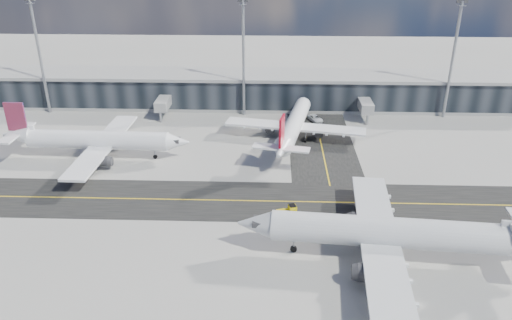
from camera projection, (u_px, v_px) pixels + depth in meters
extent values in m
plane|color=gray|center=(228.00, 212.00, 83.15)|extent=(300.00, 300.00, 0.00)
cube|color=black|center=(230.00, 200.00, 86.77)|extent=(180.00, 14.00, 0.02)
cube|color=black|center=(319.00, 135.00, 114.26)|extent=(14.00, 50.00, 0.02)
cube|color=yellow|center=(230.00, 200.00, 86.76)|extent=(180.00, 0.25, 0.01)
cube|color=yellow|center=(319.00, 135.00, 114.25)|extent=(0.25, 50.00, 0.01)
cube|color=black|center=(245.00, 91.00, 131.26)|extent=(150.00, 12.00, 8.00)
cube|color=gray|center=(245.00, 75.00, 129.40)|extent=(152.00, 13.00, 0.80)
cube|color=gray|center=(246.00, 104.00, 132.78)|extent=(150.00, 12.20, 0.80)
cube|color=gray|center=(164.00, 102.00, 124.87)|extent=(3.00, 10.00, 2.40)
cylinder|color=gray|center=(161.00, 117.00, 121.32)|extent=(0.60, 0.60, 2.40)
cube|color=gray|center=(365.00, 104.00, 123.26)|extent=(3.00, 10.00, 2.40)
cylinder|color=gray|center=(367.00, 120.00, 119.71)|extent=(0.60, 0.60, 2.40)
cylinder|color=gray|center=(40.00, 58.00, 122.29)|extent=(0.70, 0.70, 28.00)
cylinder|color=gray|center=(244.00, 60.00, 120.69)|extent=(0.70, 0.70, 28.00)
cylinder|color=gray|center=(452.00, 62.00, 119.08)|extent=(0.70, 0.70, 28.00)
cube|color=#2D2D30|center=(463.00, 0.00, 113.08)|extent=(2.50, 0.50, 1.40)
cylinder|color=white|center=(98.00, 140.00, 101.55)|extent=(28.99, 4.70, 3.85)
cone|color=white|center=(177.00, 142.00, 100.59)|extent=(4.93, 3.99, 3.85)
cone|color=white|center=(17.00, 135.00, 102.29)|extent=(5.89, 4.02, 3.85)
cube|color=white|center=(103.00, 144.00, 101.90)|extent=(5.78, 32.87, 0.48)
cylinder|color=#2D2D30|center=(117.00, 138.00, 107.52)|extent=(4.11, 2.33, 2.22)
cylinder|color=#2D2D30|center=(99.00, 161.00, 97.07)|extent=(4.11, 2.33, 2.22)
cube|color=silver|center=(117.00, 135.00, 107.19)|extent=(1.94, 0.44, 0.77)
cube|color=silver|center=(98.00, 158.00, 96.74)|extent=(1.94, 0.44, 0.77)
cube|color=#602348|center=(16.00, 117.00, 100.55)|extent=(4.06, 0.55, 5.97)
cube|color=white|center=(17.00, 133.00, 102.05)|extent=(3.04, 11.63, 0.34)
cube|color=#2D2D30|center=(175.00, 140.00, 100.45)|extent=(1.99, 2.17, 0.67)
cylinder|color=gray|center=(155.00, 153.00, 102.01)|extent=(0.24, 0.24, 1.93)
cylinder|color=black|center=(155.00, 157.00, 102.32)|extent=(0.88, 0.36, 0.87)
cylinder|color=black|center=(100.00, 149.00, 105.62)|extent=(1.07, 0.51, 1.06)
cylinder|color=black|center=(91.00, 160.00, 100.40)|extent=(1.07, 0.51, 1.06)
cylinder|color=white|center=(294.00, 124.00, 110.18)|extent=(8.91, 27.82, 3.68)
cone|color=white|center=(304.00, 102.00, 124.00)|extent=(4.50, 5.22, 3.68)
cone|color=white|center=(281.00, 151.00, 95.73)|extent=(4.67, 6.13, 3.68)
cube|color=white|center=(295.00, 126.00, 111.39)|extent=(31.61, 10.52, 0.46)
cylinder|color=#2D2D30|center=(271.00, 127.00, 113.76)|extent=(2.82, 4.20, 2.12)
cylinder|color=#2D2D30|center=(320.00, 131.00, 111.50)|extent=(2.82, 4.20, 2.12)
cube|color=silver|center=(271.00, 124.00, 113.45)|extent=(0.71, 1.88, 0.74)
cube|color=silver|center=(320.00, 128.00, 111.18)|extent=(0.71, 1.88, 0.74)
cube|color=#A90B1D|center=(282.00, 131.00, 94.50)|extent=(1.15, 3.88, 5.71)
cube|color=white|center=(281.00, 148.00, 95.49)|extent=(11.34, 4.65, 0.32)
cube|color=#2D2D30|center=(304.00, 101.00, 123.44)|extent=(2.34, 2.20, 0.64)
cylinder|color=gray|center=(301.00, 118.00, 121.03)|extent=(0.26, 0.26, 1.84)
cylinder|color=black|center=(301.00, 121.00, 121.32)|extent=(0.48, 0.88, 0.83)
cylinder|color=black|center=(281.00, 138.00, 111.28)|extent=(0.65, 1.08, 1.01)
cylinder|color=black|center=(305.00, 140.00, 110.15)|extent=(0.65, 1.08, 1.01)
cylinder|color=silver|center=(388.00, 232.00, 69.82)|extent=(32.95, 7.03, 4.36)
cone|color=silver|center=(257.00, 224.00, 71.79)|extent=(5.79, 4.79, 4.36)
cube|color=silver|center=(379.00, 238.00, 70.40)|extent=(8.48, 37.39, 0.55)
cylinder|color=#2D2D30|center=(375.00, 274.00, 65.13)|extent=(4.77, 2.87, 2.51)
cylinder|color=#2D2D30|center=(367.00, 221.00, 76.90)|extent=(4.77, 2.87, 2.51)
cube|color=silver|center=(376.00, 268.00, 64.76)|extent=(2.21, 0.61, 0.87)
cube|color=silver|center=(367.00, 216.00, 76.54)|extent=(2.21, 0.61, 0.87)
cube|color=#2D2D30|center=(260.00, 222.00, 71.55)|extent=(2.37, 2.57, 0.76)
cylinder|color=gray|center=(294.00, 244.00, 72.50)|extent=(0.28, 0.28, 2.18)
cylinder|color=black|center=(294.00, 249.00, 72.85)|extent=(1.01, 0.46, 0.98)
cylinder|color=black|center=(396.00, 269.00, 68.35)|extent=(1.24, 0.64, 1.20)
cylinder|color=black|center=(390.00, 242.00, 74.24)|extent=(1.24, 0.64, 1.20)
cube|color=yellow|center=(287.00, 212.00, 81.56)|extent=(3.49, 2.31, 0.75)
cube|color=yellow|center=(292.00, 208.00, 81.48)|extent=(1.51, 1.65, 0.96)
cube|color=black|center=(292.00, 206.00, 81.32)|extent=(1.39, 1.57, 0.27)
cylinder|color=black|center=(291.00, 212.00, 82.58)|extent=(0.79, 0.46, 0.75)
cylinder|color=black|center=(294.00, 216.00, 81.36)|extent=(0.79, 0.46, 0.75)
cylinder|color=black|center=(279.00, 213.00, 82.13)|extent=(0.79, 0.46, 0.75)
cylinder|color=black|center=(281.00, 218.00, 80.90)|extent=(0.79, 0.46, 0.75)
imported|color=white|center=(315.00, 118.00, 122.13)|extent=(4.23, 5.60, 1.41)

